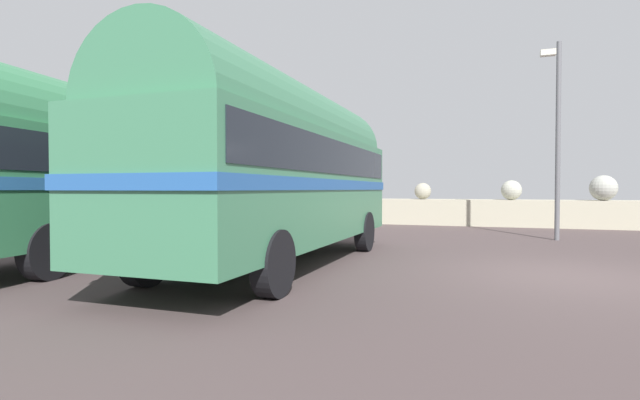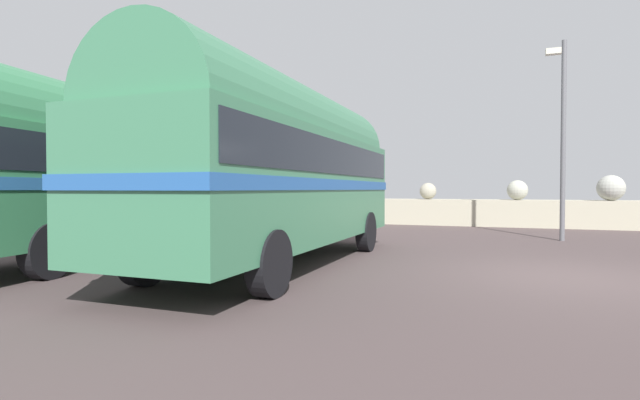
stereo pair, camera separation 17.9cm
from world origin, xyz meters
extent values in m
cube|color=#483B3B|center=(0.00, 0.00, 0.01)|extent=(32.00, 26.00, 0.02)
cube|color=#AEA790|center=(0.00, 11.80, 0.55)|extent=(31.36, 1.80, 1.10)
cube|color=#A49B9E|center=(-13.38, 11.39, 1.65)|extent=(1.11, 1.30, 1.10)
sphere|color=#A09797|center=(-9.66, 11.80, 1.58)|extent=(0.95, 0.95, 0.95)
sphere|color=#AEB59C|center=(-6.69, 11.29, 1.46)|extent=(0.73, 0.73, 0.73)
sphere|color=#9E9986|center=(-3.77, 11.64, 1.46)|extent=(0.71, 0.71, 0.71)
sphere|color=#ABAC9C|center=(-0.21, 11.44, 1.50)|extent=(0.80, 0.80, 0.80)
sphere|color=#A3A49A|center=(3.05, 11.35, 1.59)|extent=(0.97, 0.97, 0.97)
cylinder|color=black|center=(-6.29, 2.15, 0.50)|extent=(0.29, 0.96, 0.96)
cylinder|color=black|center=(-4.09, 2.13, 0.50)|extent=(0.29, 0.96, 0.96)
cylinder|color=black|center=(-6.35, -3.06, 0.50)|extent=(0.29, 0.96, 0.96)
cylinder|color=black|center=(-4.14, -3.08, 0.50)|extent=(0.29, 0.96, 0.96)
cube|color=#387351|center=(-5.22, -0.47, 1.57)|extent=(2.49, 8.43, 2.10)
cylinder|color=#387351|center=(-5.22, -0.47, 2.62)|extent=(2.29, 8.09, 2.20)
cube|color=#235395|center=(-5.22, -0.47, 1.63)|extent=(2.54, 8.51, 0.20)
cube|color=black|center=(-5.22, -0.47, 2.15)|extent=(2.52, 8.09, 0.64)
cube|color=silver|center=(-5.17, 3.80, 0.70)|extent=(2.28, 0.18, 0.28)
cylinder|color=black|center=(-11.00, 1.77, 0.50)|extent=(0.38, 0.98, 0.96)
cylinder|color=black|center=(-8.80, 2.00, 0.50)|extent=(0.38, 0.98, 0.96)
cylinder|color=black|center=(-8.26, -3.18, 0.50)|extent=(0.38, 0.98, 0.96)
cube|color=#34784E|center=(-9.63, -0.70, 1.57)|extent=(3.26, 8.60, 2.10)
cylinder|color=#34784E|center=(-9.63, -0.70, 2.62)|extent=(3.03, 8.25, 2.20)
cube|color=#285E98|center=(-9.63, -0.70, 1.63)|extent=(3.32, 8.69, 0.20)
cube|color=black|center=(-9.63, -0.70, 2.15)|extent=(3.26, 8.27, 0.64)
cube|color=silver|center=(-10.07, 3.54, 0.70)|extent=(2.28, 0.40, 0.28)
cylinder|color=#5B5B60|center=(0.76, 6.36, 2.95)|extent=(0.14, 0.14, 5.89)
cube|color=beige|center=(0.56, 7.13, 5.79)|extent=(0.44, 0.24, 0.18)
camera|label=1|loc=(-1.41, -9.02, 1.54)|focal=26.19mm
camera|label=2|loc=(-1.24, -8.96, 1.54)|focal=26.19mm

